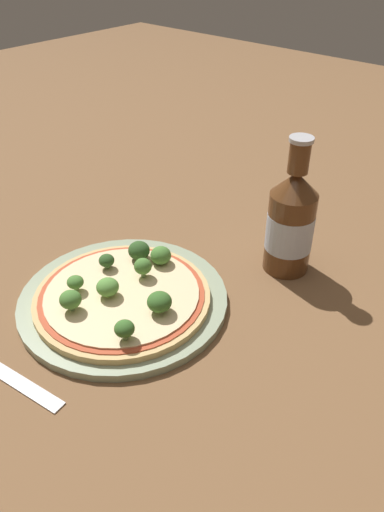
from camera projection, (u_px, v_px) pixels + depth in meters
The scene contains 14 objects.
ground_plane at pixel (114, 296), 0.73m from camera, with size 3.00×3.00×0.00m, color brown.
plate at pixel (122, 300), 0.71m from camera, with size 0.30×0.30×0.01m.
pizza at pixel (122, 296), 0.70m from camera, with size 0.25×0.25×0.01m.
broccoli_floret_0 at pixel (107, 261), 0.74m from camera, with size 0.02×0.02×0.02m.
broccoli_floret_1 at pixel (70, 300), 0.66m from camera, with size 0.03×0.03×0.03m.
broccoli_floret_2 at pixel (161, 255), 0.75m from camera, with size 0.03×0.03×0.03m.
broccoli_floret_3 at pixel (108, 287), 0.68m from camera, with size 0.03×0.03×0.03m.
broccoli_floret_4 at pixel (143, 266), 0.72m from camera, with size 0.03×0.03×0.03m.
broccoli_floret_5 at pixel (158, 303), 0.65m from camera, with size 0.03×0.03×0.03m.
broccoli_floret_6 at pixel (124, 329), 0.61m from camera, with size 0.03×0.03×0.03m.
broccoli_floret_7 at pixel (139, 251), 0.75m from camera, with size 0.03×0.03×0.03m.
broccoli_floret_8 at pixel (75, 282), 0.69m from camera, with size 0.02×0.02×0.02m.
beer_bottle at pixel (291, 222), 0.74m from camera, with size 0.07×0.07×0.21m.
fork at pixel (4, 373), 0.61m from camera, with size 0.04×0.19×0.00m.
Camera 1 is at (-0.35, -0.46, 0.47)m, focal length 35.00 mm.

